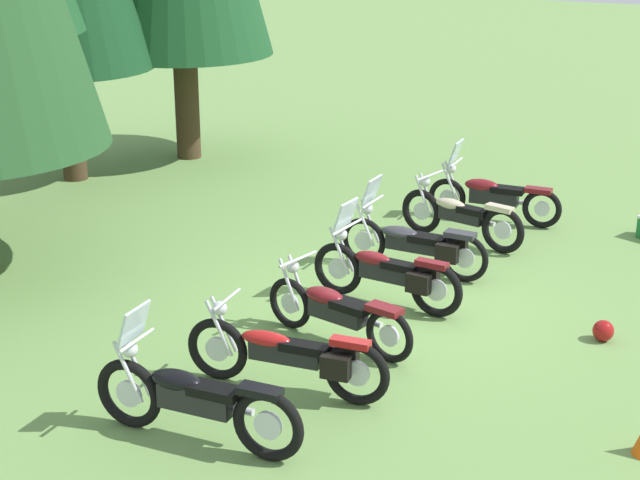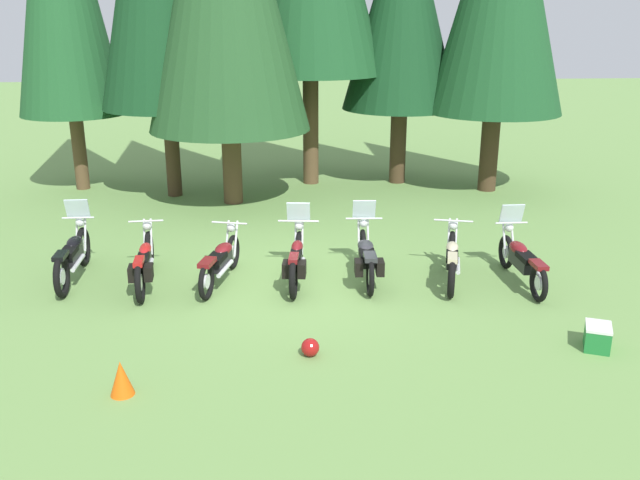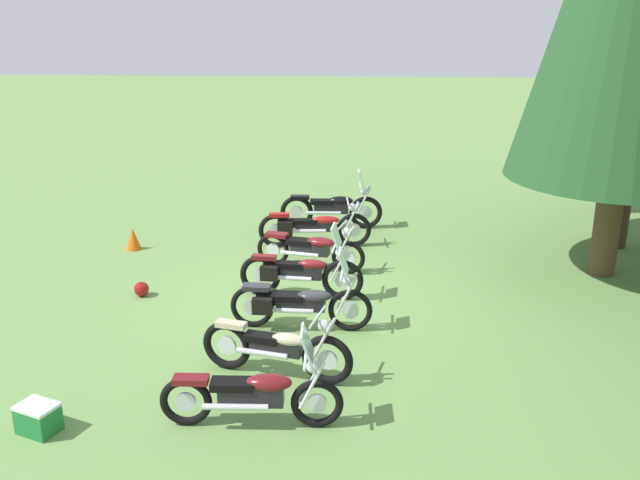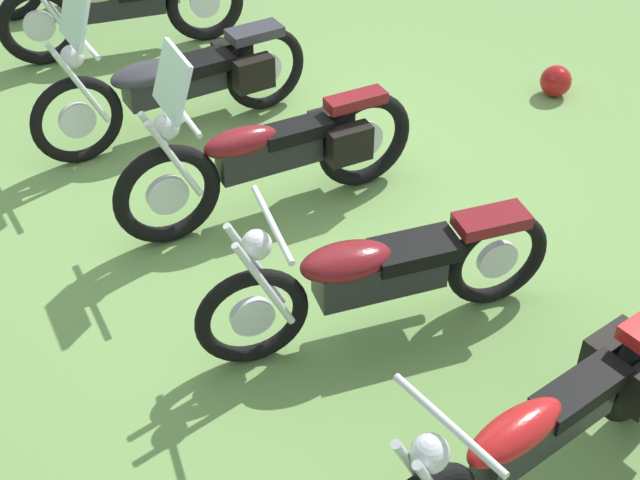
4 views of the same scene
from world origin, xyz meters
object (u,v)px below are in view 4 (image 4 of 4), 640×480
Objects in this scene: motorcycle_4 at (178,79)px; motorcycle_5 at (121,6)px; motorcycle_3 at (273,153)px; motorcycle_2 at (377,273)px; dropped_helmet at (556,81)px; motorcycle_1 at (551,424)px.

motorcycle_4 is 1.57m from motorcycle_5.
motorcycle_5 is (2.87, -0.11, -0.03)m from motorcycle_3.
dropped_helmet is at bearing -139.43° from motorcycle_2.
dropped_helmet is (-2.78, -2.76, -0.31)m from motorcycle_5.
motorcycle_4 reaches higher than dropped_helmet.
motorcycle_2 is 2.71m from motorcycle_4.
motorcycle_3 is (1.39, -0.12, 0.03)m from motorcycle_2.
motorcycle_1 is 4.08m from motorcycle_4.
motorcycle_2 is at bearing 91.83° from motorcycle_4.
dropped_helmet is (0.10, -2.87, -0.34)m from motorcycle_3.
motorcycle_4 is at bearing 97.20° from motorcycle_5.
motorcycle_4 is (2.71, -0.03, 0.02)m from motorcycle_2.
motorcycle_2 is 0.97× the size of motorcycle_3.
motorcycle_5 is at bearing -94.46° from motorcycle_4.
motorcycle_3 is 0.97× the size of motorcycle_4.
motorcycle_2 is 1.40m from motorcycle_3.
motorcycle_3 is at bearing -80.80° from motorcycle_2.
motorcycle_4 is at bearing -76.68° from motorcycle_2.
motorcycle_4 is 8.57× the size of dropped_helmet.
motorcycle_1 is 2.77m from motorcycle_3.
motorcycle_2 is 0.99× the size of motorcycle_5.
motorcycle_3 reaches higher than motorcycle_5.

